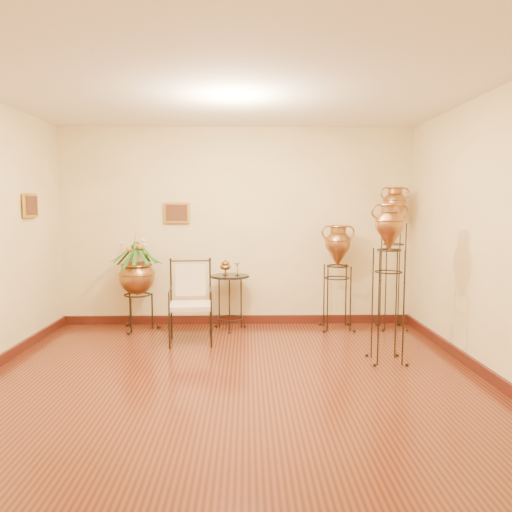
{
  "coord_description": "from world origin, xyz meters",
  "views": [
    {
      "loc": [
        0.14,
        -4.62,
        1.68
      ],
      "look_at": [
        0.25,
        1.3,
        1.1
      ],
      "focal_mm": 35.0,
      "sensor_mm": 36.0,
      "label": 1
    }
  ],
  "objects_px": {
    "planter_urn": "(137,273)",
    "side_table": "(230,301)",
    "armchair": "(191,302)",
    "amphora_tall": "(393,256)",
    "amphora_mid": "(388,282)"
  },
  "relations": [
    {
      "from": "planter_urn",
      "to": "side_table",
      "type": "distance_m",
      "value": 1.33
    },
    {
      "from": "planter_urn",
      "to": "armchair",
      "type": "height_order",
      "value": "planter_urn"
    },
    {
      "from": "amphora_tall",
      "to": "amphora_mid",
      "type": "distance_m",
      "value": 1.56
    },
    {
      "from": "armchair",
      "to": "side_table",
      "type": "xyz_separation_m",
      "value": [
        0.46,
        0.7,
        -0.12
      ]
    },
    {
      "from": "armchair",
      "to": "side_table",
      "type": "height_order",
      "value": "armchair"
    },
    {
      "from": "amphora_mid",
      "to": "armchair",
      "type": "height_order",
      "value": "amphora_mid"
    },
    {
      "from": "planter_urn",
      "to": "armchair",
      "type": "distance_m",
      "value": 1.1
    },
    {
      "from": "amphora_mid",
      "to": "armchair",
      "type": "bearing_deg",
      "value": 160.67
    },
    {
      "from": "amphora_mid",
      "to": "planter_urn",
      "type": "bearing_deg",
      "value": 153.99
    },
    {
      "from": "amphora_tall",
      "to": "armchair",
      "type": "xyz_separation_m",
      "value": [
        -2.7,
        -0.7,
        -0.5
      ]
    },
    {
      "from": "planter_urn",
      "to": "side_table",
      "type": "height_order",
      "value": "planter_urn"
    },
    {
      "from": "amphora_tall",
      "to": "side_table",
      "type": "relative_size",
      "value": 2.07
    },
    {
      "from": "armchair",
      "to": "side_table",
      "type": "distance_m",
      "value": 0.85
    },
    {
      "from": "side_table",
      "to": "planter_urn",
      "type": "bearing_deg",
      "value": -179.96
    },
    {
      "from": "amphora_tall",
      "to": "amphora_mid",
      "type": "height_order",
      "value": "amphora_tall"
    }
  ]
}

